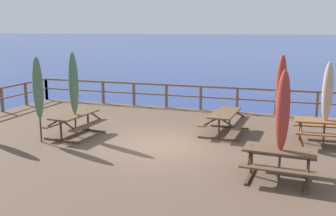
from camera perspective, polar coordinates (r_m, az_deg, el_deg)
ground_plane at (r=12.23m, az=-1.27°, el=-8.32°), size 600.00×600.00×0.00m
wooden_deck at (r=12.13m, az=-1.27°, el=-6.90°), size 16.53×11.40×0.64m
railing_waterside_far at (r=17.06m, az=4.94°, el=2.20°), size 16.33×0.10×1.09m
picnic_table_front_right at (r=12.90m, az=22.04°, el=-2.61°), size 1.73×1.50×0.78m
picnic_table_back_left at (r=9.55m, az=16.33°, el=-7.11°), size 1.76×1.51×0.78m
picnic_table_mid_left at (r=13.21m, az=-13.76°, el=-1.74°), size 1.56×1.96×0.78m
picnic_table_mid_centre at (r=13.25m, az=8.48°, el=-1.45°), size 1.50×2.07×0.78m
patio_umbrella_short_mid at (r=12.74m, az=22.75°, el=2.21°), size 0.32×0.32×2.59m
patio_umbrella_tall_front at (r=9.17m, az=16.78°, el=-0.47°), size 0.32×0.32×2.67m
patio_umbrella_tall_mid_left at (r=12.88m, az=-13.96°, el=3.58°), size 0.32×0.32×2.84m
patio_umbrella_tall_back_left at (r=12.11m, az=16.55°, el=2.84°), size 0.32×0.32×2.81m
patio_umbrella_short_front at (r=12.56m, az=-18.88°, el=2.78°), size 0.32×0.32×2.73m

